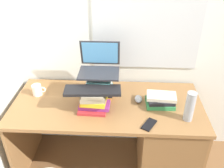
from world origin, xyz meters
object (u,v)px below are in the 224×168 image
Objects in this scene: keyboard at (93,90)px; book_stack_side at (161,100)px; cell_phone at (149,125)px; computer_mouse at (138,99)px; water_bottle at (190,106)px; laptop at (99,65)px; book_stack_keyboard_riser at (94,100)px; desk at (153,137)px; book_stack_tall at (99,87)px; mug at (37,90)px.

book_stack_side is at bearing 6.67° from keyboard.
keyboard is 0.48m from cell_phone.
book_stack_side reaches higher than computer_mouse.
water_bottle is 0.32m from cell_phone.
laptop reaches higher than computer_mouse.
book_stack_keyboard_riser is 1.79× the size of cell_phone.
desk is 0.37m from book_stack_side.
book_stack_keyboard_riser is 0.71m from water_bottle.
laptop is 3.06× the size of computer_mouse.
book_stack_tall is 0.53m from mug.
desk is 14.73× the size of computer_mouse.
book_stack_tall is at bearing 171.82° from book_stack_side.
keyboard reaches higher than mug.
book_stack_side is 1.03m from mug.
book_stack_keyboard_riser is 0.53m from mug.
book_stack_side is 2.29× the size of computer_mouse.
laptop is 2.34× the size of cell_phone.
mug is (-0.85, 0.05, 0.03)m from computer_mouse.
book_stack_side is (0.49, -0.07, -0.07)m from book_stack_tall.
book_stack_tall is at bearing 170.40° from cell_phone.
computer_mouse is (-0.17, 0.04, -0.03)m from book_stack_side.
water_bottle reaches higher than mug.
water_bottle is (1.20, -0.26, 0.07)m from mug.
book_stack_tall reaches higher than book_stack_keyboard_riser.
book_stack_side is 0.55m from keyboard.
water_bottle reaches higher than cell_phone.
keyboard reaches higher than book_stack_side.
mug is (-0.99, 0.12, 0.37)m from desk.
desk is 3.65× the size of keyboard.
water_bottle is (0.35, -0.22, 0.10)m from computer_mouse.
desk is at bearing -18.24° from laptop.
book_stack_side is at bearing 135.98° from water_bottle.
book_stack_side is 2.08× the size of mug.
book_stack_keyboard_riser is 0.77× the size of laptop.
laptop is 0.61m from cell_phone.
cell_phone is at bearing -44.40° from laptop.
computer_mouse is (0.32, -0.03, -0.09)m from book_stack_tall.
computer_mouse reaches higher than desk.
book_stack_tall is 0.95× the size of book_stack_keyboard_riser.
laptop reaches higher than water_bottle.
laptop is (0.03, 0.21, 0.20)m from book_stack_keyboard_riser.
desk is at bearing 4.21° from keyboard.
book_stack_keyboard_riser is 0.58× the size of keyboard.
water_bottle reaches higher than book_stack_tall.
water_bottle is at bearing -31.74° from computer_mouse.
book_stack_tall is 0.97× the size of book_stack_side.
water_bottle is (0.21, -0.15, 0.44)m from desk.
water_bottle is at bearing -23.88° from laptop.
book_stack_tall reaches higher than book_stack_side.
keyboard is 1.80× the size of water_bottle.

